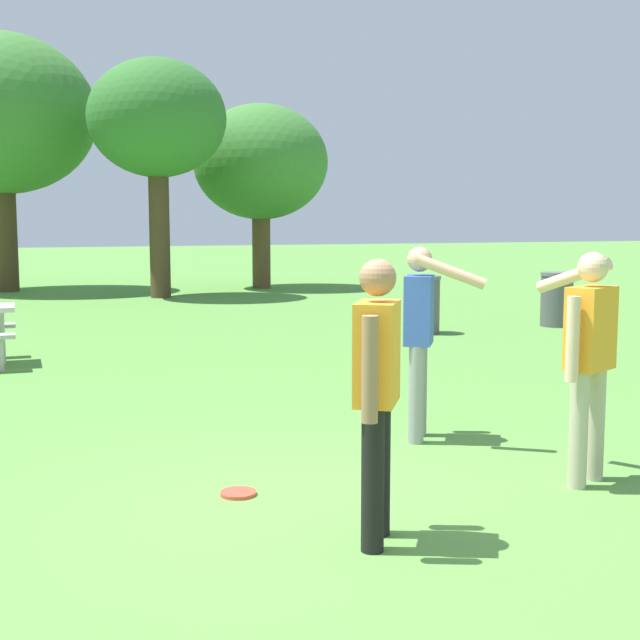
# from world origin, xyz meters

# --- Properties ---
(ground_plane) EXTENTS (120.00, 120.00, 0.00)m
(ground_plane) POSITION_xyz_m (0.00, 0.00, 0.00)
(ground_plane) COLOR #568E3D
(person_thrower) EXTENTS (0.40, 0.52, 1.64)m
(person_thrower) POSITION_xyz_m (0.26, -0.56, 0.94)
(person_thrower) COLOR black
(person_thrower) RESTS_ON ground
(person_catcher) EXTENTS (0.54, 0.83, 1.64)m
(person_catcher) POSITION_xyz_m (1.64, 1.40, 0.96)
(person_catcher) COLOR gray
(person_catcher) RESTS_ON ground
(person_bystander) EXTENTS (0.57, 0.81, 1.64)m
(person_bystander) POSITION_xyz_m (2.12, -0.12, 0.96)
(person_bystander) COLOR #B7AD93
(person_bystander) RESTS_ON ground
(frisbee) EXTENTS (0.25, 0.25, 0.03)m
(frisbee) POSITION_xyz_m (-0.22, 0.56, 0.01)
(frisbee) COLOR #E04733
(frisbee) RESTS_ON ground
(trash_can_beside_table) EXTENTS (0.59, 0.59, 0.96)m
(trash_can_beside_table) POSITION_xyz_m (7.78, 7.38, 0.48)
(trash_can_beside_table) COLOR #515156
(trash_can_beside_table) RESTS_ON ground
(trash_can_further_along) EXTENTS (0.59, 0.59, 0.96)m
(trash_can_further_along) POSITION_xyz_m (5.10, 7.45, 0.48)
(trash_can_further_along) COLOR #515156
(trash_can_further_along) RESTS_ON ground
(tree_slender_mid) EXTENTS (4.88, 4.88, 6.72)m
(tree_slender_mid) POSITION_xyz_m (-0.87, 19.18, 4.62)
(tree_slender_mid) COLOR #4C3823
(tree_slender_mid) RESTS_ON ground
(tree_back_left) EXTENTS (3.32, 3.32, 5.73)m
(tree_back_left) POSITION_xyz_m (2.50, 15.81, 4.26)
(tree_back_left) COLOR #4C3823
(tree_back_left) RESTS_ON ground
(tree_back_right) EXTENTS (3.72, 3.72, 5.07)m
(tree_back_right) POSITION_xyz_m (5.74, 17.70, 3.46)
(tree_back_right) COLOR brown
(tree_back_right) RESTS_ON ground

